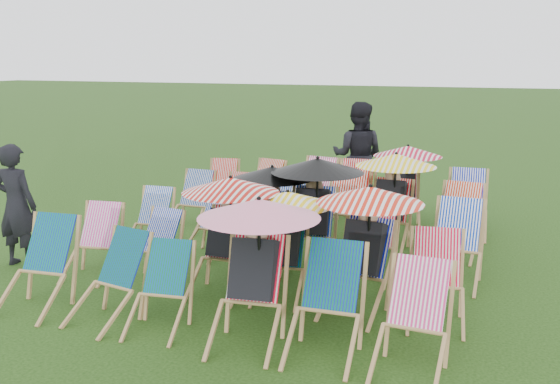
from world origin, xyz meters
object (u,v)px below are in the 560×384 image
(deckchair_5, at_px, (413,322))
(person_left, at_px, (16,205))
(deckchair_0, at_px, (36,266))
(deckchair_29, at_px, (467,204))
(person_rear, at_px, (358,156))

(deckchair_5, bearing_deg, person_left, 171.72)
(deckchair_0, distance_m, deckchair_29, 6.10)
(person_rear, bearing_deg, person_left, 51.24)
(deckchair_5, relative_size, deckchair_29, 0.95)
(deckchair_0, height_order, deckchair_29, deckchair_29)
(deckchair_0, xyz_separation_m, deckchair_29, (4.11, 4.52, 0.00))
(deckchair_5, bearing_deg, deckchair_29, 91.68)
(deckchair_0, relative_size, person_left, 0.60)
(deckchair_0, relative_size, deckchair_29, 0.99)
(deckchair_5, distance_m, person_left, 5.28)
(deckchair_29, height_order, person_left, person_left)
(deckchair_0, bearing_deg, deckchair_5, -5.08)
(deckchair_0, bearing_deg, person_rear, 63.94)
(deckchair_0, height_order, person_left, person_left)
(deckchair_29, height_order, person_rear, person_rear)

